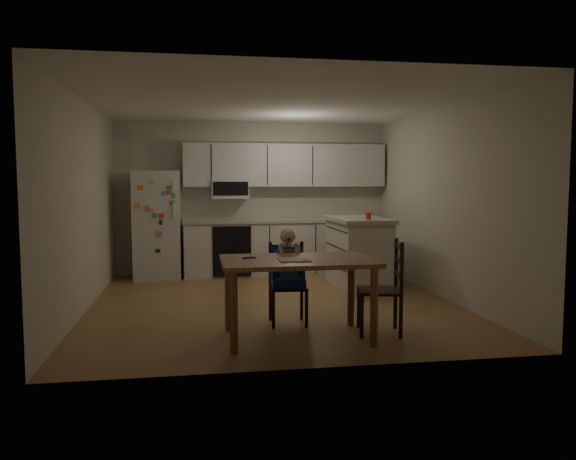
# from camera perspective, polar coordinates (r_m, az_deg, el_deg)

# --- Properties ---
(room) EXTENTS (4.52, 5.01, 2.51)m
(room) POSITION_cam_1_polar(r_m,az_deg,el_deg) (7.46, -2.04, 2.75)
(room) COLOR #94663C
(room) RESTS_ON ground
(refrigerator) EXTENTS (0.72, 0.70, 1.70)m
(refrigerator) POSITION_cam_1_polar(r_m,az_deg,el_deg) (9.11, -13.13, 0.52)
(refrigerator) COLOR silver
(refrigerator) RESTS_ON ground
(kitchen_run) EXTENTS (3.37, 0.62, 2.15)m
(kitchen_run) POSITION_cam_1_polar(r_m,az_deg,el_deg) (9.29, -0.38, 0.91)
(kitchen_run) COLOR silver
(kitchen_run) RESTS_ON ground
(kitchen_island) EXTENTS (0.72, 1.37, 1.01)m
(kitchen_island) POSITION_cam_1_polar(r_m,az_deg,el_deg) (8.21, 7.13, -2.25)
(kitchen_island) COLOR silver
(kitchen_island) RESTS_ON ground
(red_cup) EXTENTS (0.07, 0.07, 0.09)m
(red_cup) POSITION_cam_1_polar(r_m,az_deg,el_deg) (7.77, 8.16, 1.40)
(red_cup) COLOR red
(red_cup) RESTS_ON kitchen_island
(dining_table) EXTENTS (1.47, 0.94, 0.79)m
(dining_table) POSITION_cam_1_polar(r_m,az_deg,el_deg) (5.47, 0.98, -4.05)
(dining_table) COLOR brown
(dining_table) RESTS_ON ground
(napkin) EXTENTS (0.29, 0.26, 0.01)m
(napkin) POSITION_cam_1_polar(r_m,az_deg,el_deg) (5.34, 0.63, -3.05)
(napkin) COLOR #BBBBC0
(napkin) RESTS_ON dining_table
(toddler_spoon) EXTENTS (0.12, 0.06, 0.02)m
(toddler_spoon) POSITION_cam_1_polar(r_m,az_deg,el_deg) (5.49, -4.08, -2.82)
(toddler_spoon) COLOR #1A2EC4
(toddler_spoon) RESTS_ON dining_table
(chair_booster) EXTENTS (0.40, 0.40, 1.03)m
(chair_booster) POSITION_cam_1_polar(r_m,az_deg,el_deg) (6.07, -0.05, -3.71)
(chair_booster) COLOR black
(chair_booster) RESTS_ON ground
(chair_side) EXTENTS (0.50, 0.50, 0.95)m
(chair_side) POSITION_cam_1_polar(r_m,az_deg,el_deg) (5.76, 10.22, -5.13)
(chair_side) COLOR black
(chair_side) RESTS_ON ground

